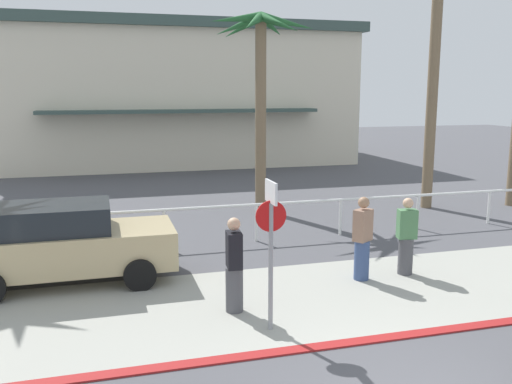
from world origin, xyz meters
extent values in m
plane|color=#4C4C51|center=(0.00, 10.00, 0.00)|extent=(80.00, 80.00, 0.00)
cube|color=#9E9E93|center=(0.00, 4.20, 0.01)|extent=(44.00, 4.00, 0.02)
cube|color=maroon|center=(0.00, 2.20, 0.01)|extent=(44.00, 0.24, 0.03)
cube|color=beige|center=(0.01, 27.37, 3.50)|extent=(19.14, 10.74, 7.00)
cube|color=#384C47|center=(0.01, 27.37, 7.25)|extent=(19.74, 11.34, 0.50)
cube|color=#384C47|center=(0.01, 21.50, 3.00)|extent=(13.40, 1.20, 0.16)
cylinder|color=white|center=(0.00, 8.50, 1.00)|extent=(19.54, 0.08, 0.08)
cylinder|color=white|center=(-4.89, 8.50, 0.50)|extent=(0.08, 0.08, 1.00)
cylinder|color=white|center=(-2.44, 8.50, 0.50)|extent=(0.08, 0.08, 1.00)
cylinder|color=white|center=(0.00, 8.50, 0.50)|extent=(0.08, 0.08, 1.00)
cylinder|color=white|center=(2.44, 8.50, 0.50)|extent=(0.08, 0.08, 1.00)
cylinder|color=white|center=(4.89, 8.50, 0.50)|extent=(0.08, 0.08, 1.00)
cylinder|color=white|center=(7.33, 8.50, 0.50)|extent=(0.08, 0.08, 1.00)
cylinder|color=gray|center=(-1.30, 3.03, 1.10)|extent=(0.08, 0.08, 2.20)
cube|color=white|center=(-1.30, 3.03, 2.38)|extent=(0.04, 0.56, 0.36)
cylinder|color=red|center=(-1.30, 3.03, 1.98)|extent=(0.52, 0.03, 0.52)
cylinder|color=#756047|center=(1.18, 12.15, 3.14)|extent=(0.36, 0.36, 6.29)
cone|color=#235B2D|center=(2.08, 12.15, 6.13)|extent=(1.85, 0.32, 0.64)
cone|color=#235B2D|center=(1.64, 12.53, 6.05)|extent=(1.22, 1.09, 0.78)
cone|color=#235B2D|center=(1.34, 13.03, 6.12)|extent=(0.64, 1.87, 0.66)
cone|color=#235B2D|center=(0.76, 12.88, 6.02)|extent=(1.17, 1.71, 0.83)
cone|color=#235B2D|center=(0.51, 12.39, 6.02)|extent=(1.57, 0.83, 0.84)
cone|color=#235B2D|center=(0.30, 11.83, 6.15)|extent=(1.91, 0.96, 0.59)
cone|color=#235B2D|center=(0.72, 11.36, 6.02)|extent=(1.23, 1.82, 0.84)
cone|color=#235B2D|center=(1.30, 11.45, 6.12)|extent=(0.57, 1.52, 0.65)
cone|color=#235B2D|center=(1.66, 11.75, 6.05)|extent=(1.25, 1.12, 0.78)
cylinder|color=#756047|center=(6.86, 11.11, 4.33)|extent=(0.36, 0.36, 8.67)
cube|color=tan|center=(-4.69, 6.45, 0.73)|extent=(4.40, 1.80, 0.80)
cube|color=#1E2328|center=(-4.94, 6.45, 1.41)|extent=(2.29, 1.58, 0.56)
cylinder|color=black|center=(-3.28, 7.35, 0.33)|extent=(0.66, 0.22, 0.66)
cylinder|color=black|center=(-3.28, 5.55, 0.33)|extent=(0.66, 0.22, 0.66)
cylinder|color=black|center=(-6.10, 7.35, 0.33)|extent=(0.66, 0.22, 0.66)
cylinder|color=#4C4C51|center=(-1.70, 3.95, 0.43)|extent=(0.35, 0.35, 0.85)
cube|color=black|center=(-1.70, 3.95, 1.18)|extent=(0.29, 0.42, 0.66)
sphere|color=#D6A884|center=(-1.70, 3.95, 1.66)|extent=(0.23, 0.23, 0.23)
cylinder|color=#384C7A|center=(1.31, 4.90, 0.44)|extent=(0.44, 0.44, 0.87)
cube|color=#93705B|center=(1.31, 4.90, 1.21)|extent=(0.48, 0.43, 0.67)
sphere|color=#9E7556|center=(1.31, 4.90, 1.69)|extent=(0.24, 0.24, 0.24)
cylinder|color=#4C4C51|center=(2.40, 4.97, 0.41)|extent=(0.38, 0.38, 0.83)
cube|color=#4C7F51|center=(2.40, 4.97, 1.15)|extent=(0.44, 0.34, 0.64)
sphere|color=#D6A884|center=(2.40, 4.97, 1.61)|extent=(0.23, 0.23, 0.23)
camera|label=1|loc=(-3.92, -5.37, 4.01)|focal=38.88mm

